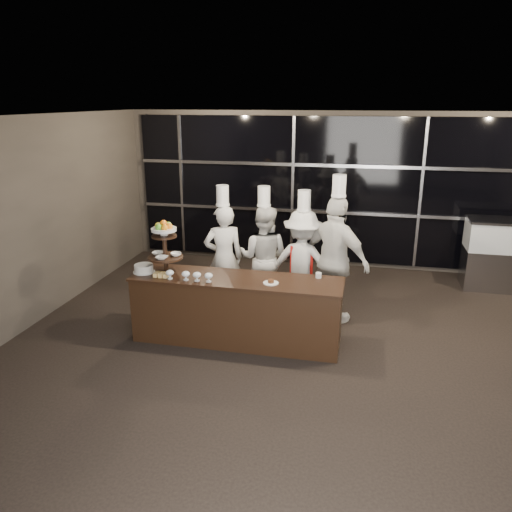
% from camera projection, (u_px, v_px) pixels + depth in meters
% --- Properties ---
extents(room, '(10.00, 10.00, 10.00)m').
position_uv_depth(room, '(339.00, 279.00, 4.93)').
color(room, black).
rests_on(room, ground).
extents(window_wall, '(8.60, 0.10, 2.80)m').
position_uv_depth(window_wall, '(355.00, 192.00, 9.53)').
color(window_wall, black).
rests_on(window_wall, ground).
extents(buffet_counter, '(2.84, 0.74, 0.92)m').
position_uv_depth(buffet_counter, '(237.00, 309.00, 6.79)').
color(buffet_counter, black).
rests_on(buffet_counter, ground).
extents(display_stand, '(0.48, 0.48, 0.74)m').
position_uv_depth(display_stand, '(165.00, 243.00, 6.74)').
color(display_stand, black).
rests_on(display_stand, buffet_counter).
extents(compotes, '(0.65, 0.11, 0.12)m').
position_uv_depth(compotes, '(190.00, 275.00, 6.55)').
color(compotes, silver).
rests_on(compotes, buffet_counter).
extents(layer_cake, '(0.30, 0.30, 0.11)m').
position_uv_depth(layer_cake, '(144.00, 269.00, 6.86)').
color(layer_cake, white).
rests_on(layer_cake, buffet_counter).
extents(pastry_squares, '(0.19, 0.13, 0.05)m').
position_uv_depth(pastry_squares, '(161.00, 275.00, 6.70)').
color(pastry_squares, '#FED47C').
rests_on(pastry_squares, buffet_counter).
extents(small_plate, '(0.20, 0.20, 0.05)m').
position_uv_depth(small_plate, '(271.00, 282.00, 6.46)').
color(small_plate, white).
rests_on(small_plate, buffet_counter).
extents(chef_cup, '(0.08, 0.08, 0.07)m').
position_uv_depth(chef_cup, '(319.00, 275.00, 6.66)').
color(chef_cup, white).
rests_on(chef_cup, buffet_counter).
extents(display_case, '(1.51, 0.66, 1.24)m').
position_uv_depth(display_case, '(510.00, 251.00, 8.62)').
color(display_case, '#A5A5AA').
rests_on(display_case, ground).
extents(chef_a, '(0.72, 0.62, 1.98)m').
position_uv_depth(chef_a, '(224.00, 257.00, 7.73)').
color(chef_a, silver).
rests_on(chef_a, ground).
extents(chef_b, '(0.85, 0.68, 1.95)m').
position_uv_depth(chef_b, '(264.00, 257.00, 7.82)').
color(chef_b, silver).
rests_on(chef_b, ground).
extents(chef_c, '(1.13, 0.73, 1.94)m').
position_uv_depth(chef_c, '(302.00, 263.00, 7.55)').
color(chef_c, silver).
rests_on(chef_c, ground).
extents(chef_d, '(1.20, 0.98, 2.21)m').
position_uv_depth(chef_d, '(335.00, 260.00, 7.24)').
color(chef_d, silver).
rests_on(chef_d, ground).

